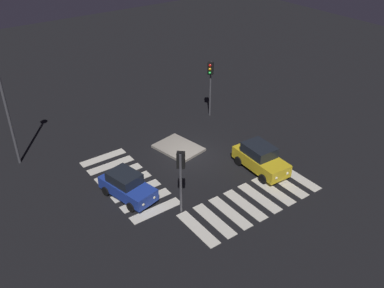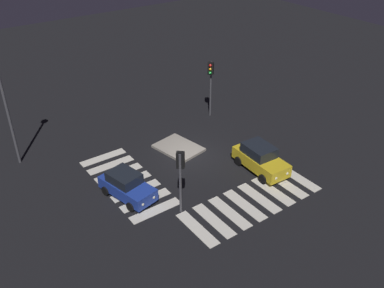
% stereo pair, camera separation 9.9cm
% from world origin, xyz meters
% --- Properties ---
extents(ground_plane, '(80.00, 80.00, 0.00)m').
position_xyz_m(ground_plane, '(0.00, 0.00, 0.00)').
color(ground_plane, black).
extents(traffic_island, '(3.54, 2.91, 0.18)m').
position_xyz_m(traffic_island, '(-1.35, -0.21, 0.09)').
color(traffic_island, gray).
rests_on(traffic_island, ground).
extents(car_yellow, '(4.06, 2.03, 1.74)m').
position_xyz_m(car_yellow, '(3.88, 2.68, 0.85)').
color(car_yellow, gold).
rests_on(car_yellow, ground).
extents(car_blue, '(3.89, 2.32, 1.60)m').
position_xyz_m(car_blue, '(1.33, -5.73, 0.79)').
color(car_blue, '#1E389E').
rests_on(car_blue, ground).
extents(traffic_light_west, '(0.54, 0.53, 4.59)m').
position_xyz_m(traffic_light_west, '(-4.10, 4.72, 3.48)').
color(traffic_light_west, '#47474C').
rests_on(traffic_light_west, ground).
extents(traffic_light_east, '(0.53, 0.54, 3.89)m').
position_xyz_m(traffic_light_east, '(4.25, -3.83, 2.95)').
color(traffic_light_east, '#47474C').
rests_on(traffic_light_east, ground).
extents(street_lamp, '(0.56, 0.56, 8.14)m').
position_xyz_m(street_lamp, '(-6.22, -9.88, 5.50)').
color(street_lamp, '#47474C').
rests_on(street_lamp, ground).
extents(crosswalk_near, '(7.60, 3.20, 0.02)m').
position_xyz_m(crosswalk_near, '(0.00, -5.06, 0.01)').
color(crosswalk_near, silver).
rests_on(crosswalk_near, ground).
extents(crosswalk_side, '(3.20, 8.75, 0.02)m').
position_xyz_m(crosswalk_side, '(6.08, 0.00, 0.01)').
color(crosswalk_side, silver).
rests_on(crosswalk_side, ground).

